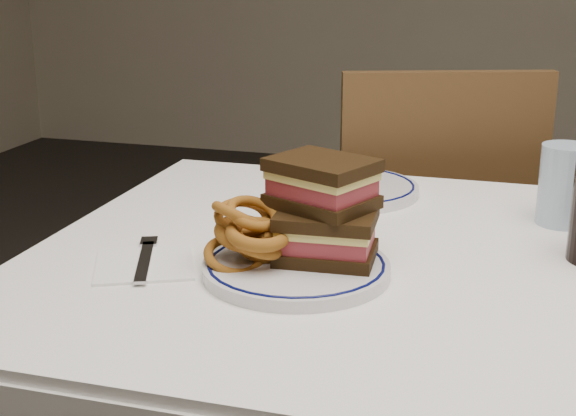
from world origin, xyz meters
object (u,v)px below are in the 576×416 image
(chair_far, at_px, (426,251))
(far_plate, at_px, (347,188))
(reuben_sandwich, at_px, (324,209))
(main_plate, at_px, (296,268))

(chair_far, xyz_separation_m, far_plate, (-0.10, -0.42, 0.25))
(reuben_sandwich, bearing_deg, far_plate, 97.13)
(far_plate, bearing_deg, chair_far, 76.22)
(main_plate, bearing_deg, far_plate, 92.29)
(chair_far, relative_size, reuben_sandwich, 5.91)
(chair_far, distance_m, reuben_sandwich, 0.84)
(chair_far, xyz_separation_m, main_plate, (-0.09, -0.80, 0.25))
(main_plate, xyz_separation_m, reuben_sandwich, (0.03, 0.03, 0.07))
(main_plate, xyz_separation_m, far_plate, (-0.02, 0.38, 0.00))
(chair_far, distance_m, far_plate, 0.50)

